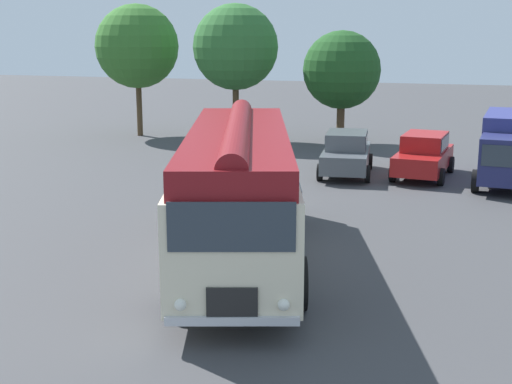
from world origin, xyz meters
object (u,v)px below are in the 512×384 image
(car_near_left, at_px, (346,153))
(box_van, at_px, (512,146))
(vintage_bus, at_px, (238,185))
(car_mid_left, at_px, (424,155))

(car_near_left, xyz_separation_m, box_van, (6.04, 0.24, 0.52))
(box_van, bearing_deg, car_near_left, -177.75)
(car_near_left, height_order, box_van, box_van)
(vintage_bus, xyz_separation_m, box_van, (6.80, 11.54, -0.53))
(vintage_bus, distance_m, car_near_left, 11.38)
(car_mid_left, bearing_deg, box_van, -3.14)
(vintage_bus, relative_size, box_van, 1.76)
(car_mid_left, xyz_separation_m, box_van, (3.13, -0.17, 0.52))
(car_near_left, distance_m, box_van, 6.07)
(car_mid_left, relative_size, box_van, 0.74)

